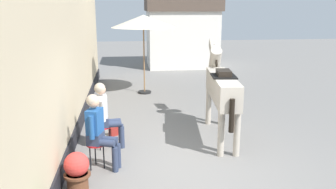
% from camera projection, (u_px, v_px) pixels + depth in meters
% --- Properties ---
extents(ground_plane, '(40.00, 40.00, 0.00)m').
position_uv_depth(ground_plane, '(175.00, 116.00, 9.64)').
color(ground_plane, slate).
extents(pub_facade_wall, '(0.34, 14.00, 3.40)m').
position_uv_depth(pub_facade_wall, '(65.00, 72.00, 7.53)').
color(pub_facade_wall, '#CCB793').
rests_on(pub_facade_wall, ground_plane).
extents(distant_cottage, '(3.40, 2.60, 3.50)m').
position_uv_depth(distant_cottage, '(182.00, 28.00, 16.91)').
color(distant_cottage, silver).
rests_on(distant_cottage, ground_plane).
extents(seated_visitor_near, '(0.61, 0.48, 1.39)m').
position_uv_depth(seated_visitor_near, '(98.00, 128.00, 6.37)').
color(seated_visitor_near, red).
rests_on(seated_visitor_near, ground_plane).
extents(seated_visitor_far, '(0.61, 0.49, 1.39)m').
position_uv_depth(seated_visitor_far, '(105.00, 112.00, 7.30)').
color(seated_visitor_far, red).
rests_on(seated_visitor_far, ground_plane).
extents(saddled_horse_center, '(0.66, 2.99, 2.06)m').
position_uv_depth(saddled_horse_center, '(221.00, 86.00, 7.87)').
color(saddled_horse_center, '#B2A899').
rests_on(saddled_horse_center, ground_plane).
extents(flower_planter_middle, '(0.43, 0.43, 0.64)m').
position_uv_depth(flower_planter_middle, '(77.00, 170.00, 5.72)').
color(flower_planter_middle, brown).
rests_on(flower_planter_middle, ground_plane).
extents(cafe_parasol, '(2.10, 2.10, 2.58)m').
position_uv_depth(cafe_parasol, '(143.00, 22.00, 11.50)').
color(cafe_parasol, black).
rests_on(cafe_parasol, ground_plane).
extents(satchel_bag, '(0.30, 0.26, 0.20)m').
position_uv_depth(satchel_bag, '(115.00, 131.00, 8.18)').
color(satchel_bag, maroon).
rests_on(satchel_bag, ground_plane).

